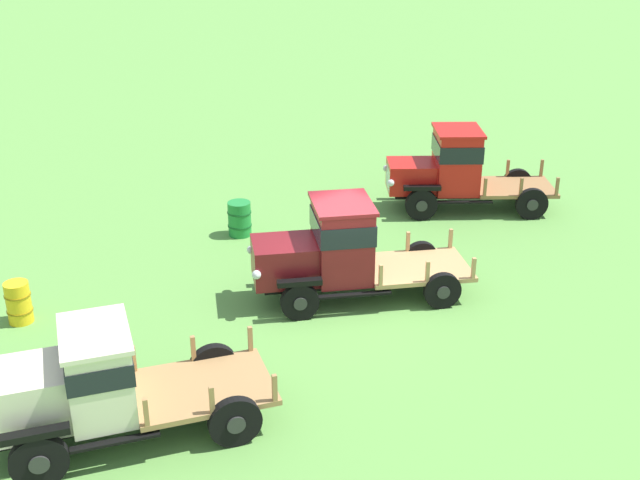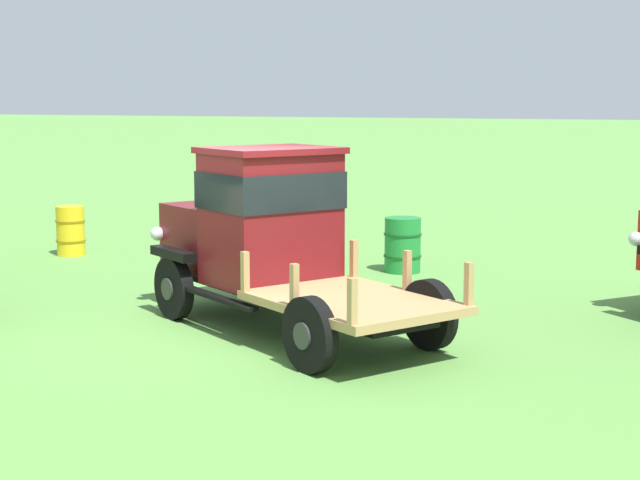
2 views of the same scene
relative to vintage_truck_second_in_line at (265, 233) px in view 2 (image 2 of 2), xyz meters
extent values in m
plane|color=#5B9342|center=(-0.16, -0.48, -1.20)|extent=(240.00, 240.00, 0.00)
cylinder|color=black|center=(-1.26, -0.22, -0.78)|extent=(0.80, 0.59, 0.84)
cylinder|color=#2D2D2D|center=(-1.31, -0.31, -0.78)|extent=(0.26, 0.18, 0.29)
cylinder|color=black|center=(-0.35, 1.23, -0.78)|extent=(0.80, 0.59, 0.84)
cylinder|color=#2D2D2D|center=(-0.30, 1.31, -0.78)|extent=(0.26, 0.18, 0.29)
cylinder|color=black|center=(1.43, -1.91, -0.78)|extent=(0.80, 0.59, 0.84)
cylinder|color=#2D2D2D|center=(1.38, -1.99, -0.78)|extent=(0.26, 0.18, 0.29)
cylinder|color=black|center=(2.34, -0.46, -0.78)|extent=(0.80, 0.59, 0.84)
cylinder|color=#2D2D2D|center=(2.39, -0.37, -0.78)|extent=(0.26, 0.18, 0.29)
cube|color=black|center=(0.50, -0.31, -0.70)|extent=(4.32, 3.19, 0.12)
cube|color=maroon|center=(-0.98, 0.61, -0.18)|extent=(1.82, 1.76, 0.91)
cube|color=silver|center=(-1.55, 0.97, -0.23)|extent=(0.55, 0.83, 0.68)
sphere|color=silver|center=(-1.90, 0.43, -0.16)|extent=(0.20, 0.20, 0.20)
sphere|color=silver|center=(-1.22, 1.52, -0.16)|extent=(0.20, 0.20, 0.20)
cube|color=black|center=(-1.26, -0.22, -0.31)|extent=(0.92, 0.68, 0.12)
cube|color=black|center=(-0.35, 1.23, -0.31)|extent=(0.92, 0.68, 0.12)
cube|color=maroon|center=(0.11, -0.07, 0.20)|extent=(1.79, 1.90, 1.68)
cube|color=black|center=(0.11, -0.07, 0.58)|extent=(1.85, 1.95, 0.47)
cube|color=maroon|center=(0.11, -0.07, 1.08)|extent=(1.93, 2.02, 0.08)
cube|color=black|center=(-0.24, -0.84, -0.72)|extent=(1.46, 0.99, 0.05)
cube|color=black|center=(0.65, 0.58, -0.72)|extent=(1.46, 0.99, 0.05)
cube|color=tan|center=(1.59, -1.00, -0.59)|extent=(2.88, 2.69, 0.10)
cube|color=tan|center=(0.27, -1.13, -0.30)|extent=(0.11, 0.11, 0.48)
cube|color=tan|center=(1.13, 0.25, -0.30)|extent=(0.11, 0.11, 0.48)
cube|color=tan|center=(1.16, -1.68, -0.30)|extent=(0.11, 0.11, 0.48)
cube|color=tan|center=(2.02, -0.31, -0.30)|extent=(0.11, 0.11, 0.48)
cube|color=tan|center=(2.05, -2.24, -0.30)|extent=(0.11, 0.11, 0.48)
cube|color=tan|center=(2.91, -0.86, -0.30)|extent=(0.11, 0.11, 0.48)
sphere|color=silver|center=(4.39, 2.54, -0.17)|extent=(0.20, 0.20, 0.20)
cylinder|color=#1E7F33|center=(0.49, 4.33, -0.73)|extent=(0.61, 0.61, 0.93)
cylinder|color=#124C1E|center=(0.49, 4.33, -0.54)|extent=(0.64, 0.64, 0.03)
cylinder|color=#124C1E|center=(0.49, 4.33, -0.92)|extent=(0.64, 0.64, 0.03)
cylinder|color=gold|center=(-5.81, 3.67, -0.73)|extent=(0.52, 0.52, 0.93)
cylinder|color=#896E0F|center=(-5.81, 3.67, -0.55)|extent=(0.55, 0.55, 0.03)
cylinder|color=#896E0F|center=(-5.81, 3.67, -0.92)|extent=(0.55, 0.55, 0.03)
camera|label=1|loc=(-10.97, -11.85, 7.41)|focal=45.00mm
camera|label=2|loc=(5.45, -11.35, 1.76)|focal=55.00mm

